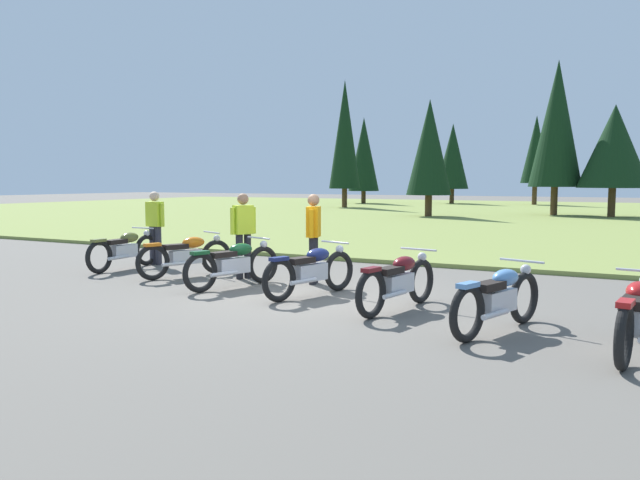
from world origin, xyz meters
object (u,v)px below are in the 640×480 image
(motorcycle_orange, at_px, (186,255))
(rider_checking_bike, at_px, (314,233))
(motorcycle_olive, at_px, (124,249))
(motorcycle_british_green, at_px, (234,263))
(motorcycle_navy, at_px, (311,270))
(motorcycle_sky_blue, at_px, (498,298))
(rider_in_hivis_vest, at_px, (155,223))
(motorcycle_maroon, at_px, (398,281))
(rider_near_row_end, at_px, (243,230))
(motorcycle_red, at_px, (636,315))

(motorcycle_orange, height_order, rider_checking_bike, rider_checking_bike)
(motorcycle_olive, xyz_separation_m, motorcycle_orange, (1.86, -0.20, 0.00))
(motorcycle_british_green, relative_size, motorcycle_navy, 1.00)
(motorcycle_navy, bearing_deg, motorcycle_sky_blue, -18.26)
(motorcycle_orange, xyz_separation_m, rider_in_hivis_vest, (-1.79, 1.09, 0.51))
(motorcycle_british_green, distance_m, rider_in_hivis_vest, 3.81)
(motorcycle_british_green, height_order, motorcycle_navy, same)
(rider_in_hivis_vest, bearing_deg, motorcycle_british_green, -26.72)
(motorcycle_maroon, bearing_deg, motorcycle_olive, 169.22)
(motorcycle_navy, height_order, motorcycle_sky_blue, same)
(motorcycle_olive, height_order, motorcycle_navy, same)
(motorcycle_olive, distance_m, rider_checking_bike, 4.55)
(motorcycle_navy, height_order, rider_checking_bike, rider_checking_bike)
(rider_checking_bike, bearing_deg, motorcycle_olive, -177.16)
(motorcycle_british_green, distance_m, rider_checking_bike, 1.57)
(motorcycle_olive, distance_m, motorcycle_sky_blue, 8.55)
(motorcycle_navy, bearing_deg, motorcycle_olive, 170.14)
(motorcycle_british_green, bearing_deg, rider_in_hivis_vest, 153.28)
(motorcycle_orange, xyz_separation_m, motorcycle_british_green, (1.58, -0.61, 0.00))
(motorcycle_orange, bearing_deg, rider_in_hivis_vest, 148.70)
(rider_near_row_end, distance_m, rider_checking_bike, 1.51)
(motorcycle_british_green, relative_size, rider_checking_bike, 1.22)
(motorcycle_navy, relative_size, rider_checking_bike, 1.22)
(motorcycle_orange, xyz_separation_m, rider_checking_bike, (2.66, 0.42, 0.51))
(motorcycle_sky_blue, bearing_deg, motorcycle_red, -11.73)
(motorcycle_british_green, bearing_deg, rider_checking_bike, 43.66)
(rider_checking_bike, bearing_deg, motorcycle_orange, -171.03)
(motorcycle_navy, xyz_separation_m, rider_near_row_end, (-2.04, 1.01, 0.51))
(motorcycle_red, distance_m, rider_near_row_end, 7.28)
(motorcycle_orange, distance_m, rider_checking_bike, 2.74)
(motorcycle_orange, xyz_separation_m, motorcycle_maroon, (4.87, -1.09, 0.00))
(rider_in_hivis_vest, relative_size, rider_checking_bike, 1.00)
(motorcycle_british_green, relative_size, motorcycle_maroon, 0.98)
(motorcycle_navy, distance_m, rider_near_row_end, 2.34)
(motorcycle_olive, xyz_separation_m, motorcycle_sky_blue, (8.32, -1.95, 0.00))
(motorcycle_maroon, bearing_deg, motorcycle_british_green, 171.71)
(motorcycle_sky_blue, xyz_separation_m, motorcycle_red, (1.54, -0.32, 0.00))
(motorcycle_olive, relative_size, motorcycle_british_green, 1.03)
(rider_near_row_end, bearing_deg, rider_checking_bike, 3.42)
(rider_checking_bike, bearing_deg, motorcycle_maroon, -34.24)
(motorcycle_sky_blue, distance_m, rider_near_row_end, 5.72)
(motorcycle_navy, relative_size, rider_in_hivis_vest, 1.22)
(motorcycle_olive, xyz_separation_m, motorcycle_navy, (5.06, -0.88, 0.00))
(rider_checking_bike, bearing_deg, motorcycle_british_green, -136.34)
(motorcycle_sky_blue, bearing_deg, motorcycle_orange, 164.75)
(motorcycle_navy, height_order, motorcycle_maroon, same)
(rider_near_row_end, bearing_deg, rider_in_hivis_vest, 165.54)
(motorcycle_red, relative_size, rider_checking_bike, 1.25)
(motorcycle_olive, xyz_separation_m, rider_in_hivis_vest, (0.07, 0.89, 0.51))
(motorcycle_olive, height_order, motorcycle_british_green, same)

